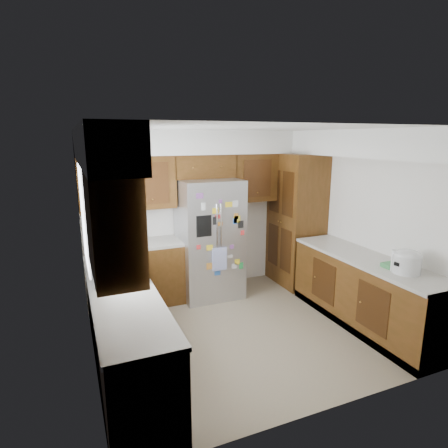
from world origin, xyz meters
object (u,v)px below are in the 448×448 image
at_px(fridge, 209,239).
at_px(paper_towel, 396,261).
at_px(pantry, 296,220).
at_px(rice_cooker, 407,261).

xyz_separation_m(fridge, paper_towel, (1.44, -2.17, 0.14)).
xyz_separation_m(pantry, rice_cooker, (-0.00, -2.21, -0.02)).
relative_size(pantry, fridge, 1.19).
distance_m(pantry, fridge, 1.51).
bearing_deg(pantry, rice_cooker, -90.01).
relative_size(pantry, rice_cooker, 6.86).
distance_m(fridge, paper_towel, 2.61).
height_order(pantry, rice_cooker, pantry).
bearing_deg(fridge, pantry, -2.06).
distance_m(pantry, paper_towel, 2.12).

